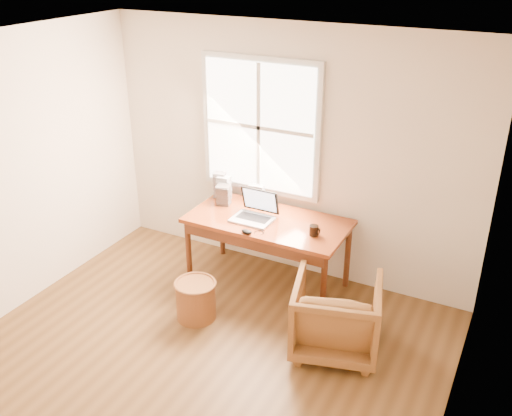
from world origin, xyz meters
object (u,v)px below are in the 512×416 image
Objects in this scene: coffee_mug at (314,230)px; desk at (268,221)px; cd_stack_a at (224,188)px; armchair at (336,316)px; laptop at (252,206)px; wicker_stool at (196,300)px.

desk is at bearing 166.51° from coffee_mug.
desk is at bearing -19.59° from cd_stack_a.
coffee_mug is 0.39× the size of cd_stack_a.
desk is 0.69m from cd_stack_a.
cd_stack_a is (-1.17, 0.33, 0.08)m from coffee_mug.
cd_stack_a is at bearing 161.52° from coffee_mug.
armchair is 1.37m from laptop.
desk is 6.25× the size of cd_stack_a.
wicker_stool is 1.29m from coffee_mug.
coffee_mug is at bearing 0.25° from laptop.
cd_stack_a is (-0.30, 1.06, 0.69)m from wicker_stool.
laptop is 0.60m from cd_stack_a.
laptop is at bearing 176.97° from coffee_mug.
armchair is at bearing -26.48° from laptop.
desk is 1.25m from armchair.
armchair is 2.92× the size of cd_stack_a.
wicker_stool is 3.79× the size of coffee_mug.
armchair is 2.00× the size of wicker_stool.
desk is 0.54m from coffee_mug.
coffee_mug is (-0.45, 0.56, 0.46)m from armchair.
cd_stack_a is (-0.51, 0.32, -0.03)m from laptop.
laptop reaches higher than coffee_mug.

